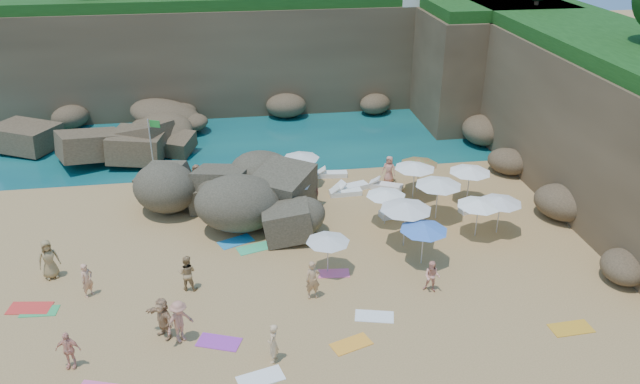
{
  "coord_description": "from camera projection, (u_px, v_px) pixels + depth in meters",
  "views": [
    {
      "loc": [
        -2.28,
        -25.42,
        16.09
      ],
      "look_at": [
        2.0,
        3.0,
        2.0
      ],
      "focal_mm": 35.0,
      "sensor_mm": 36.0,
      "label": 1
    }
  ],
  "objects": [
    {
      "name": "seawater",
      "position": [
        254.0,
        84.0,
        56.59
      ],
      "size": [
        120.0,
        120.0,
        0.0
      ],
      "primitive_type": "plane",
      "color": "#0C4751",
      "rests_on": "ground"
    },
    {
      "name": "ground",
      "position": [
        288.0,
        259.0,
        29.95
      ],
      "size": [
        120.0,
        120.0,
        0.0
      ],
      "primitive_type": "plane",
      "color": "tan",
      "rests_on": "ground"
    },
    {
      "name": "person_lie_0",
      "position": [
        181.0,
        336.0,
        24.46
      ],
      "size": [
        2.05,
        2.16,
        0.49
      ],
      "primitive_type": "imported",
      "rotation": [
        0.0,
        0.0,
        0.67
      ],
      "color": "tan",
      "rests_on": "ground"
    },
    {
      "name": "parasol_11",
      "position": [
        406.0,
        206.0,
        30.13
      ],
      "size": [
        2.56,
        2.56,
        2.42
      ],
      "color": "silver",
      "rests_on": "ground"
    },
    {
      "name": "towel_9",
      "position": [
        334.0,
        273.0,
        28.83
      ],
      "size": [
        1.52,
        0.86,
        0.03
      ],
      "primitive_type": "cube",
      "rotation": [
        0.0,
        0.0,
        -0.1
      ],
      "color": "pink",
      "rests_on": "ground"
    },
    {
      "name": "cliff_corner",
      "position": [
        479.0,
        61.0,
        48.22
      ],
      "size": [
        10.0,
        12.0,
        8.0
      ],
      "primitive_type": "cube",
      "color": "brown",
      "rests_on": "ground"
    },
    {
      "name": "towel_12",
      "position": [
        321.0,
        242.0,
        31.4
      ],
      "size": [
        1.83,
        1.4,
        0.03
      ],
      "primitive_type": "cube",
      "rotation": [
        0.0,
        0.0,
        -0.4
      ],
      "color": "yellow",
      "rests_on": "ground"
    },
    {
      "name": "lounger_3",
      "position": [
        346.0,
        193.0,
        36.15
      ],
      "size": [
        1.89,
        0.71,
        0.29
      ],
      "primitive_type": "cube",
      "rotation": [
        0.0,
        0.0,
        0.05
      ],
      "color": "white",
      "rests_on": "ground"
    },
    {
      "name": "person_lie_4",
      "position": [
        313.0,
        293.0,
        27.07
      ],
      "size": [
        0.86,
        1.83,
        0.42
      ],
      "primitive_type": "imported",
      "rotation": [
        0.0,
        0.0,
        0.13
      ],
      "color": "tan",
      "rests_on": "ground"
    },
    {
      "name": "towel_10",
      "position": [
        571.0,
        328.0,
        25.24
      ],
      "size": [
        1.74,
        0.94,
        0.03
      ],
      "primitive_type": "cube",
      "rotation": [
        0.0,
        0.0,
        0.05
      ],
      "color": "gold",
      "rests_on": "ground"
    },
    {
      "name": "lounger_5",
      "position": [
        473.0,
        209.0,
        34.34
      ],
      "size": [
        1.68,
        0.93,
        0.25
      ],
      "primitive_type": "cube",
      "rotation": [
        0.0,
        0.0,
        0.27
      ],
      "color": "white",
      "rests_on": "ground"
    },
    {
      "name": "flag_pole",
      "position": [
        153.0,
        141.0,
        37.26
      ],
      "size": [
        0.72,
        0.31,
        3.81
      ],
      "color": "silver",
      "rests_on": "ground"
    },
    {
      "name": "parasol_4",
      "position": [
        439.0,
        182.0,
        32.71
      ],
      "size": [
        2.48,
        2.48,
        2.35
      ],
      "color": "silver",
      "rests_on": "ground"
    },
    {
      "name": "person_stand_3",
      "position": [
        316.0,
        192.0,
        34.83
      ],
      "size": [
        0.44,
        0.91,
        1.51
      ],
      "primitive_type": "imported",
      "rotation": [
        0.0,
        0.0,
        1.65
      ],
      "color": "#9B5D4D",
      "rests_on": "ground"
    },
    {
      "name": "towel_5",
      "position": [
        261.0,
        378.0,
        22.68
      ],
      "size": [
        1.84,
        1.25,
        0.03
      ],
      "primitive_type": "cube",
      "rotation": [
        0.0,
        0.0,
        0.26
      ],
      "color": "white",
      "rests_on": "ground"
    },
    {
      "name": "person_lie_2",
      "position": [
        52.0,
        273.0,
        28.45
      ],
      "size": [
        1.64,
        2.11,
        0.51
      ],
      "primitive_type": "imported",
      "rotation": [
        0.0,
        0.0,
        0.43
      ],
      "color": "olive",
      "rests_on": "ground"
    },
    {
      "name": "parasol_0",
      "position": [
        301.0,
        156.0,
        36.61
      ],
      "size": [
        2.19,
        2.19,
        2.07
      ],
      "color": "silver",
      "rests_on": "ground"
    },
    {
      "name": "marina_masts",
      "position": [
        58.0,
        58.0,
        53.06
      ],
      "size": [
        3.1,
        0.1,
        6.0
      ],
      "color": "white",
      "rests_on": "ground"
    },
    {
      "name": "person_lie_5",
      "position": [
        431.0,
        286.0,
        27.47
      ],
      "size": [
        1.34,
        1.64,
        0.56
      ],
      "primitive_type": "imported",
      "rotation": [
        0.0,
        0.0,
        -0.51
      ],
      "color": "#F0A188",
      "rests_on": "ground"
    },
    {
      "name": "parasol_5",
      "position": [
        386.0,
        193.0,
        32.33
      ],
      "size": [
        2.09,
        2.09,
        1.98
      ],
      "color": "silver",
      "rests_on": "ground"
    },
    {
      "name": "parasol_1",
      "position": [
        291.0,
        181.0,
        33.43
      ],
      "size": [
        2.17,
        2.17,
        2.06
      ],
      "color": "silver",
      "rests_on": "ground"
    },
    {
      "name": "towel_8",
      "position": [
        236.0,
        241.0,
        31.42
      ],
      "size": [
        1.93,
        1.51,
        0.03
      ],
      "primitive_type": "cube",
      "rotation": [
        0.0,
        0.0,
        0.43
      ],
      "color": "#2589C9",
      "rests_on": "ground"
    },
    {
      "name": "parasol_3",
      "position": [
        470.0,
        169.0,
        34.51
      ],
      "size": [
        2.34,
        2.34,
        2.21
      ],
      "color": "silver",
      "rests_on": "ground"
    },
    {
      "name": "parasol_2",
      "position": [
        415.0,
        165.0,
        35.03
      ],
      "size": [
        2.32,
        2.32,
        2.19
      ],
      "color": "silver",
      "rests_on": "ground"
    },
    {
      "name": "rock_outcrop",
      "position": [
        225.0,
        222.0,
        33.26
      ],
      "size": [
        9.43,
        8.06,
        3.22
      ],
      "primitive_type": null,
      "rotation": [
        0.0,
        0.0,
        -0.28
      ],
      "color": "brown",
      "rests_on": "ground"
    },
    {
      "name": "person_stand_2",
      "position": [
        272.0,
        173.0,
        37.25
      ],
      "size": [
        1.01,
        0.81,
        1.46
      ],
      "primitive_type": "imported",
      "rotation": [
        0.0,
        0.0,
        2.61
      ],
      "color": "tan",
      "rests_on": "ground"
    },
    {
      "name": "person_stand_4",
      "position": [
        389.0,
        169.0,
        37.45
      ],
      "size": [
        0.93,
        0.8,
        1.67
      ],
      "primitive_type": "imported",
      "rotation": [
        0.0,
        0.0,
        -0.54
      ],
      "color": "tan",
      "rests_on": "ground"
    },
    {
      "name": "person_lie_3",
      "position": [
        165.0,
        332.0,
        24.7
      ],
      "size": [
        2.41,
        2.4,
        0.47
      ],
      "primitive_type": "imported",
      "rotation": [
        0.0,
        0.0,
        -0.86
      ],
      "color": "tan",
      "rests_on": "ground"
    },
    {
      "name": "lounger_1",
      "position": [
        386.0,
        186.0,
        36.91
      ],
      "size": [
        2.05,
        1.46,
        0.31
      ],
      "primitive_type": "cube",
      "rotation": [
        0.0,
        0.0,
        -0.46
      ],
      "color": "white",
      "rests_on": "ground"
    },
    {
      "name": "parasol_10",
      "position": [
        424.0,
        227.0,
        28.79
      ],
      "size": [
        2.26,
        2.26,
        2.14
      ],
      "color": "silver",
      "rests_on": "ground"
    },
    {
      "name": "cliff_right",
      "position": [
        584.0,
        108.0,
        37.84
      ],
      "size": [
        8.0,
        30.0,
        8.0
      ],
      "primitive_type": "cube",
      "color": "brown",
      "rests_on": "ground"
    },
    {
      "name": "lounger_0",
      "position": [
        351.0,
        188.0,
        36.72
      ],
      "size": [
        2.16,
        1.27,
        0.32
      ],
      "primitive_type": "cube",
      "rotation": [
        0.0,
        0.0,
        0.31
      ],
      "color": "white",
      "rests_on": "ground"
    },
    {
      "name": "rock_promontory",
      "position": [
        104.0,
        148.0,
        42.69
      ],
      "size": [
        12.0,
        7.0,
        2.0
      ],
      "primitive_type": null,
      "color": "brown",
      "rests_on": "ground"
    },
    {
      "name": "towel_7",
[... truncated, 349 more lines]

